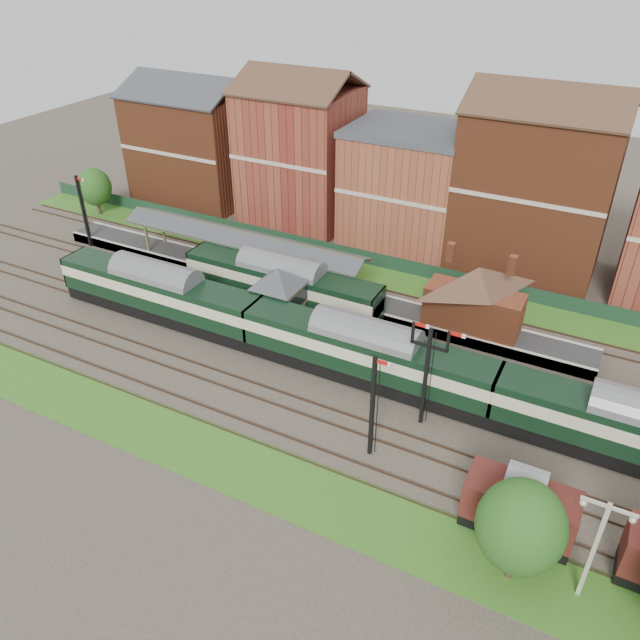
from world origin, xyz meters
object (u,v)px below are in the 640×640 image
at_px(semaphore_bracket, 427,370).
at_px(goods_van_a, 520,506).
at_px(signal_box, 279,298).
at_px(dmu_train, 365,352).
at_px(platform_railcar, 282,283).

bearing_deg(semaphore_bracket, goods_van_a, -38.99).
bearing_deg(semaphore_bracket, signal_box, 159.08).
xyz_separation_m(semaphore_bracket, dmu_train, (-5.59, 2.50, -1.97)).
xyz_separation_m(dmu_train, platform_railcar, (-11.10, 6.50, -0.11)).
xyz_separation_m(signal_box, semaphore_bracket, (15.04, -5.75, 1.44)).
distance_m(dmu_train, goods_van_a, 16.34).
xyz_separation_m(signal_box, goods_van_a, (23.07, -12.25, -1.05)).
relative_size(signal_box, dmu_train, 0.10).
height_order(signal_box, platform_railcar, signal_box).
bearing_deg(signal_box, platform_railcar, 116.95).
bearing_deg(dmu_train, platform_railcar, 149.64).
xyz_separation_m(semaphore_bracket, goods_van_a, (8.03, -6.50, -2.49)).
bearing_deg(dmu_train, signal_box, 161.01).
xyz_separation_m(platform_railcar, goods_van_a, (24.72, -15.50, -0.41)).
height_order(dmu_train, goods_van_a, dmu_train).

